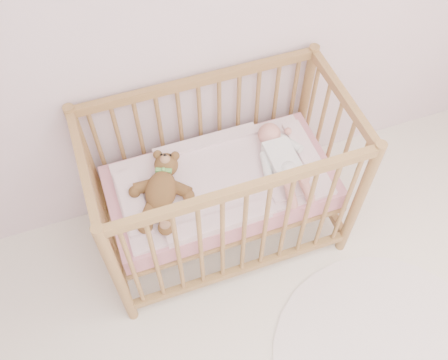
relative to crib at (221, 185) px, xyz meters
name	(u,v)px	position (x,y,z in m)	size (l,w,h in m)	color
wall_back	(217,4)	(0.12, 0.40, 0.85)	(4.00, 0.02, 2.70)	silver
crib	(221,185)	(0.00, 0.00, 0.00)	(1.36, 0.76, 1.00)	#9D6F42
mattress	(221,187)	(0.00, 0.00, -0.01)	(1.22, 0.62, 0.13)	pink
blanket	(221,179)	(0.00, 0.00, 0.06)	(1.10, 0.58, 0.06)	pink
baby	(281,157)	(0.34, -0.02, 0.14)	(0.27, 0.57, 0.14)	white
teddy_bear	(161,190)	(-0.33, -0.02, 0.15)	(0.35, 0.50, 0.14)	brown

